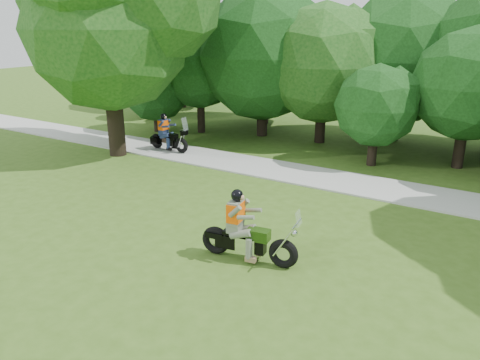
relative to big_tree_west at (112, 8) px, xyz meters
The scene contains 5 objects.
ground 13.82m from the big_tree_west, 33.03° to the right, with size 100.00×100.00×0.00m, color #3A5B1A.
walkway 12.05m from the big_tree_west, ahead, with size 60.00×2.20×0.06m, color #ACACA6.
big_tree_west is the anchor object (origin of this frame).
chopper_motorcycle 11.78m from the big_tree_west, 30.14° to the right, with size 2.38×0.76×1.70m.
touring_motorcycle 5.44m from the big_tree_west, 38.93° to the left, with size 2.05×0.61×1.56m.
Camera 1 is at (3.67, -6.80, 5.25)m, focal length 35.00 mm.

